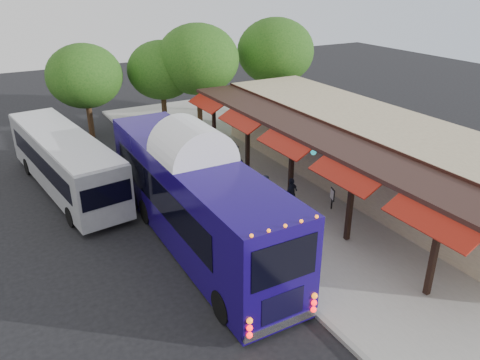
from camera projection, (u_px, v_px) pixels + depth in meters
ground at (267, 270)px, 17.23m from camera, size 90.00×90.00×0.00m
sidewalk at (310, 197)px, 22.61m from camera, size 10.00×40.00×0.15m
curb at (219, 222)px, 20.41m from camera, size 0.20×40.00×0.16m
station_shelter at (367, 151)px, 23.39m from camera, size 8.15×20.00×3.60m
coach_bus at (194, 194)px, 18.17m from camera, size 2.71×12.59×4.01m
city_bus at (65, 160)px, 22.92m from camera, size 3.75×11.03×2.91m
ped_a at (266, 193)px, 20.92m from camera, size 0.72×0.59×1.69m
ped_b at (232, 158)px, 24.71m from camera, size 1.06×0.95×1.81m
ped_c at (291, 194)px, 21.06m from camera, size 0.97×0.70×1.52m
ped_d at (233, 159)px, 24.71m from camera, size 1.29×1.06×1.73m
sign_board at (332, 195)px, 21.06m from camera, size 0.19×0.44×1.01m
tree_left at (162, 70)px, 31.66m from camera, size 4.64×4.64×5.94m
tree_mid at (198, 59)px, 31.21m from camera, size 5.51×5.51×7.05m
tree_right at (275, 51)px, 33.96m from camera, size 5.59×5.59×7.15m
tree_far at (84, 76)px, 29.45m from camera, size 4.73×4.73×6.06m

